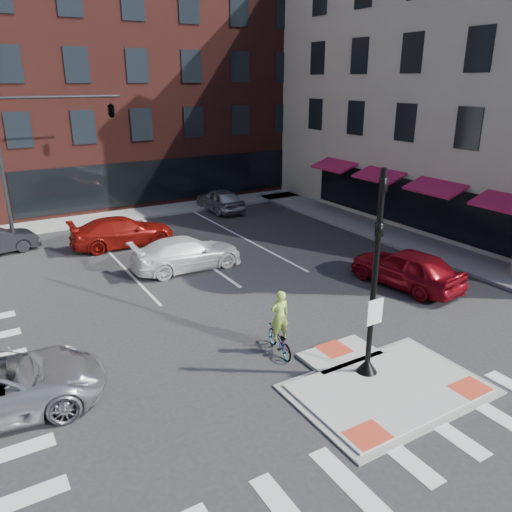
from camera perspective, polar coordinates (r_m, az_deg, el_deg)
ground at (r=15.20m, az=13.54°, el=-13.78°), size 120.00×120.00×0.00m
refuge_island at (r=15.02m, az=14.26°, el=-14.05°), size 5.40×4.65×0.13m
sidewalk_e at (r=28.69m, az=15.39°, el=2.35°), size 3.00×24.00×0.15m
sidewalk_n at (r=34.14m, az=-8.86°, el=5.52°), size 26.00×3.00×0.15m
building_n at (r=42.61m, az=-14.84°, el=18.38°), size 24.40×18.40×15.50m
building_e at (r=36.91m, az=27.12°, el=17.27°), size 21.90×23.90×17.70m
building_far_left at (r=61.12m, az=-26.74°, el=14.54°), size 10.00×12.00×10.00m
building_far_right at (r=65.45m, az=-15.26°, el=16.96°), size 12.00×12.00×12.00m
signal_pole at (r=14.32m, az=13.19°, el=-5.15°), size 0.60×0.60×5.98m
mast_arm_signal at (r=27.50m, az=-19.17°, el=14.33°), size 6.10×2.24×8.00m
red_sedan at (r=21.66m, az=16.81°, el=-1.29°), size 2.59×5.03×1.64m
white_pickup at (r=22.92m, az=-7.90°, el=0.32°), size 5.13×2.17×1.48m
bg_car_silver at (r=33.04m, az=-4.14°, el=6.43°), size 1.84×4.42×1.50m
bg_car_red at (r=26.76m, az=-15.00°, el=2.70°), size 5.36×2.37×1.53m
cyclist at (r=15.85m, az=2.69°, el=-8.70°), size 0.84×1.74×2.12m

